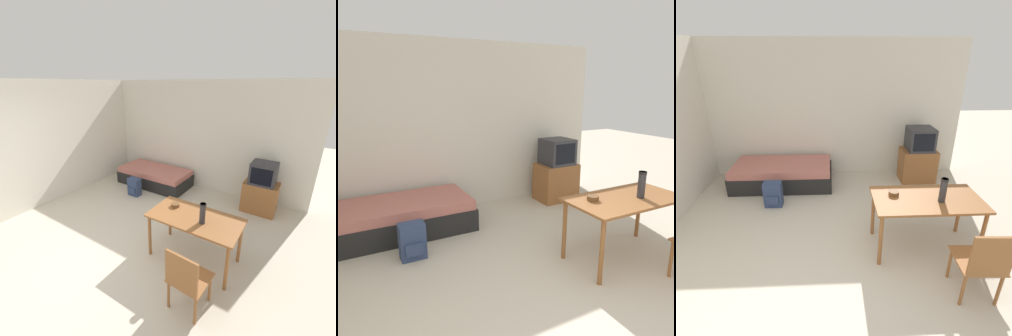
% 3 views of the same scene
% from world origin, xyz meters
% --- Properties ---
extents(wall_back, '(5.63, 0.06, 2.70)m').
position_xyz_m(wall_back, '(0.00, 3.62, 1.35)').
color(wall_back, silver).
rests_on(wall_back, ground_plane).
extents(daybed, '(1.91, 0.95, 0.45)m').
position_xyz_m(daybed, '(-0.83, 3.04, 0.22)').
color(daybed, black).
rests_on(daybed, ground_plane).
extents(tv, '(0.69, 0.49, 1.10)m').
position_xyz_m(tv, '(1.88, 3.13, 0.51)').
color(tv, brown).
rests_on(tv, ground_plane).
extents(dining_table, '(1.37, 0.73, 0.75)m').
position_xyz_m(dining_table, '(1.34, 1.09, 0.66)').
color(dining_table, brown).
rests_on(dining_table, ground_plane).
extents(thermos_flask, '(0.09, 0.09, 0.31)m').
position_xyz_m(thermos_flask, '(1.49, 1.01, 0.92)').
color(thermos_flask, '#2D2D33').
rests_on(thermos_flask, dining_table).
extents(mate_bowl, '(0.13, 0.13, 0.06)m').
position_xyz_m(mate_bowl, '(0.93, 1.19, 0.78)').
color(mate_bowl, brown).
rests_on(mate_bowl, dining_table).
extents(backpack, '(0.30, 0.22, 0.44)m').
position_xyz_m(backpack, '(-0.87, 2.24, 0.22)').
color(backpack, navy).
rests_on(backpack, ground_plane).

